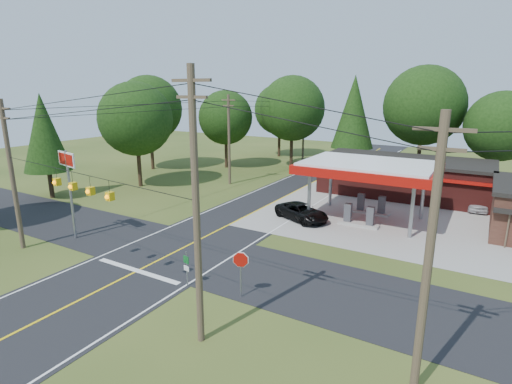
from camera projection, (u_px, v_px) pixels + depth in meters
The scene contains 18 objects.
ground at pixel (178, 251), 26.90m from camera, with size 120.00×120.00×0.00m, color #36491A.
main_highway at pixel (178, 251), 26.90m from camera, with size 8.00×120.00×0.02m, color black.
cross_road at pixel (178, 251), 26.90m from camera, with size 70.00×7.00×0.02m, color black.
lane_center_yellow at pixel (178, 250), 26.89m from camera, with size 0.15×110.00×0.00m, color yellow.
gas_canopy at pixel (368, 169), 32.23m from camera, with size 10.60×7.40×4.88m.
convenience_store at pixel (403, 177), 40.65m from camera, with size 16.40×7.55×3.80m.
utility_pole_near_right at pixel (196, 209), 15.88m from camera, with size 1.80×0.30×11.50m.
utility_pole_near_left at pixel (12, 174), 26.10m from camera, with size 1.80×0.30×10.00m.
utility_pole_far_left at pixel (229, 138), 44.53m from camera, with size 1.80×0.30×10.00m.
utility_pole_right_b at pixel (429, 258), 13.13m from camera, with size 1.80×0.30×10.00m.
utility_pole_north at pixel (303, 130), 58.08m from camera, with size 0.30×0.30×9.50m.
overhead_beacons at pixel (80, 175), 20.83m from camera, with size 17.04×2.04×1.03m.
treeline_backdrop at pixel (324, 117), 44.62m from camera, with size 70.27×51.59×13.30m.
suv_car at pixel (302, 212), 33.03m from camera, with size 4.92×4.92×1.37m, color black.
sedan_car at pixel (478, 202), 35.86m from camera, with size 4.01×4.01×1.37m, color silver.
big_stop_sign at pixel (68, 175), 27.97m from camera, with size 2.37×0.58×6.46m.
octagonal_stop_sign at pixel (241, 263), 20.46m from camera, with size 0.84×0.35×2.55m.
route_sign_post at pixel (187, 266), 21.79m from camera, with size 0.42×0.13×2.06m.
Camera 1 is at (17.28, -18.87, 10.60)m, focal length 28.00 mm.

